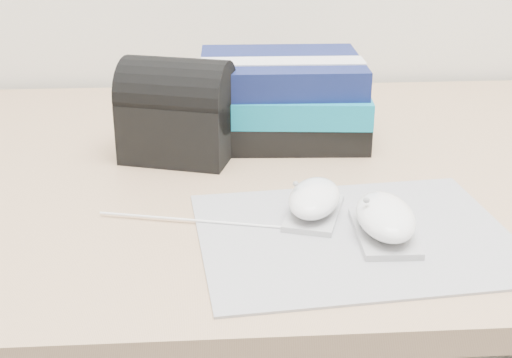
{
  "coord_description": "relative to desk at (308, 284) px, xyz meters",
  "views": [
    {
      "loc": [
        -0.15,
        0.67,
        1.1
      ],
      "look_at": [
        -0.1,
        1.43,
        0.77
      ],
      "focal_mm": 50.0,
      "sensor_mm": 36.0,
      "label": 1
    }
  ],
  "objects": [
    {
      "name": "pouch",
      "position": [
        -0.19,
        -0.03,
        0.3
      ],
      "size": [
        0.17,
        0.14,
        0.14
      ],
      "color": "black",
      "rests_on": "desk"
    },
    {
      "name": "desk",
      "position": [
        0.0,
        0.0,
        0.0
      ],
      "size": [
        1.6,
        0.8,
        0.73
      ],
      "color": "tan",
      "rests_on": "ground"
    },
    {
      "name": "mouse_front",
      "position": [
        0.04,
        -0.29,
        0.26
      ],
      "size": [
        0.06,
        0.11,
        0.05
      ],
      "color": "#A6A6A8",
      "rests_on": "mousepad"
    },
    {
      "name": "mousepad",
      "position": [
        0.01,
        -0.28,
        0.24
      ],
      "size": [
        0.37,
        0.3,
        0.0
      ],
      "primitive_type": "cube",
      "rotation": [
        0.0,
        0.0,
        0.1
      ],
      "color": "gray",
      "rests_on": "desk"
    },
    {
      "name": "mouse_rear",
      "position": [
        -0.03,
        -0.23,
        0.26
      ],
      "size": [
        0.09,
        0.12,
        0.04
      ],
      "color": "#B1B0B3",
      "rests_on": "mousepad"
    },
    {
      "name": "book_stack",
      "position": [
        -0.04,
        0.05,
        0.29
      ],
      "size": [
        0.26,
        0.21,
        0.12
      ],
      "color": "black",
      "rests_on": "desk"
    },
    {
      "name": "usb_cable",
      "position": [
        -0.17,
        -0.24,
        0.24
      ],
      "size": [
        0.22,
        0.06,
        0.0
      ],
      "primitive_type": "cylinder",
      "rotation": [
        0.0,
        1.57,
        -0.24
      ],
      "color": "white",
      "rests_on": "mousepad"
    }
  ]
}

